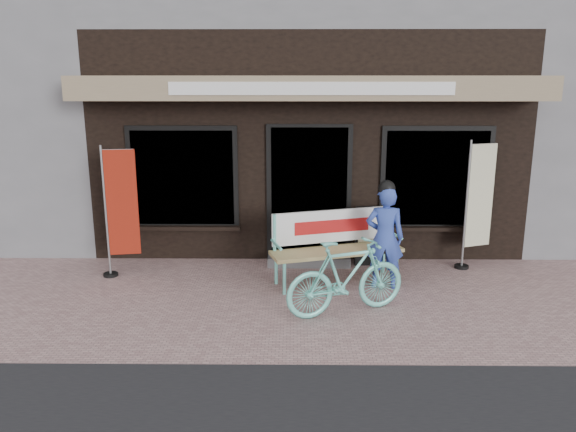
{
  "coord_description": "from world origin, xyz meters",
  "views": [
    {
      "loc": [
        -0.24,
        -6.78,
        2.91
      ],
      "look_at": [
        -0.32,
        0.7,
        1.05
      ],
      "focal_mm": 35.0,
      "sensor_mm": 36.0,
      "label": 1
    }
  ],
  "objects_px": {
    "bench": "(335,241)",
    "bicycle": "(346,277)",
    "person": "(385,235)",
    "menu_stand": "(370,235)",
    "nobori_red": "(120,210)",
    "nobori_cream": "(477,203)"
  },
  "relations": [
    {
      "from": "person",
      "to": "nobori_red",
      "type": "bearing_deg",
      "value": 179.59
    },
    {
      "from": "bench",
      "to": "menu_stand",
      "type": "relative_size",
      "value": 2.06
    },
    {
      "from": "person",
      "to": "bicycle",
      "type": "relative_size",
      "value": 0.96
    },
    {
      "from": "bicycle",
      "to": "nobori_cream",
      "type": "xyz_separation_m",
      "value": [
        2.16,
        1.82,
        0.55
      ]
    },
    {
      "from": "person",
      "to": "nobori_red",
      "type": "distance_m",
      "value": 3.86
    },
    {
      "from": "person",
      "to": "bicycle",
      "type": "xyz_separation_m",
      "value": [
        -0.61,
        -0.93,
        -0.28
      ]
    },
    {
      "from": "person",
      "to": "bench",
      "type": "bearing_deg",
      "value": 166.18
    },
    {
      "from": "menu_stand",
      "to": "bench",
      "type": "bearing_deg",
      "value": -134.65
    },
    {
      "from": "bench",
      "to": "nobori_red",
      "type": "xyz_separation_m",
      "value": [
        -3.15,
        0.19,
        0.41
      ]
    },
    {
      "from": "nobori_red",
      "to": "bench",
      "type": "bearing_deg",
      "value": -12.97
    },
    {
      "from": "person",
      "to": "menu_stand",
      "type": "distance_m",
      "value": 1.0
    },
    {
      "from": "nobori_red",
      "to": "menu_stand",
      "type": "relative_size",
      "value": 2.07
    },
    {
      "from": "person",
      "to": "menu_stand",
      "type": "relative_size",
      "value": 1.62
    },
    {
      "from": "bench",
      "to": "nobori_red",
      "type": "height_order",
      "value": "nobori_red"
    },
    {
      "from": "person",
      "to": "menu_stand",
      "type": "xyz_separation_m",
      "value": [
        -0.06,
        0.96,
        -0.27
      ]
    },
    {
      "from": "nobori_red",
      "to": "nobori_cream",
      "type": "height_order",
      "value": "nobori_cream"
    },
    {
      "from": "nobori_cream",
      "to": "menu_stand",
      "type": "height_order",
      "value": "nobori_cream"
    },
    {
      "from": "nobori_red",
      "to": "menu_stand",
      "type": "distance_m",
      "value": 3.83
    },
    {
      "from": "bench",
      "to": "menu_stand",
      "type": "bearing_deg",
      "value": 31.93
    },
    {
      "from": "person",
      "to": "menu_stand",
      "type": "height_order",
      "value": "person"
    },
    {
      "from": "bench",
      "to": "person",
      "type": "xyz_separation_m",
      "value": [
        0.68,
        -0.25,
        0.15
      ]
    },
    {
      "from": "bench",
      "to": "bicycle",
      "type": "bearing_deg",
      "value": -104.02
    }
  ]
}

